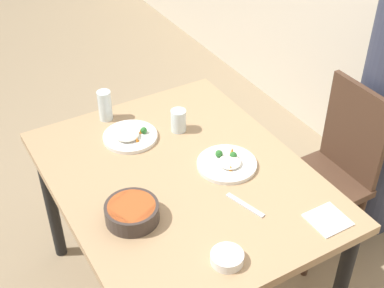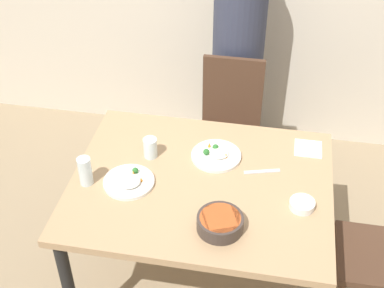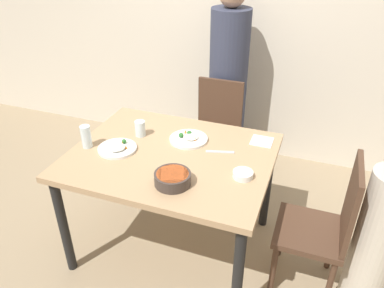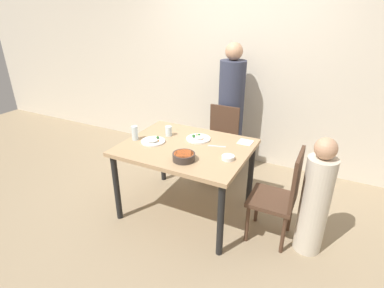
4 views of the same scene
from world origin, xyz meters
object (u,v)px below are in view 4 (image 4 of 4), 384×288
at_px(chair_adult_spot, 220,142).
at_px(person_adult, 231,113).
at_px(plate_rice_adult, 153,141).
at_px(glass_water_tall, 169,131).
at_px(chair_child_spot, 281,195).
at_px(bowl_curry, 184,157).
at_px(person_child, 315,201).

relative_size(chair_adult_spot, person_adult, 0.56).
relative_size(plate_rice_adult, glass_water_tall, 2.31).
bearing_deg(chair_adult_spot, glass_water_tall, -115.15).
bearing_deg(chair_adult_spot, plate_rice_adult, -112.37).
bearing_deg(plate_rice_adult, chair_adult_spot, 67.63).
bearing_deg(chair_child_spot, bowl_curry, -71.49).
bearing_deg(chair_adult_spot, person_adult, 90.00).
height_order(bowl_curry, glass_water_tall, glass_water_tall).
xyz_separation_m(person_child, glass_water_tall, (-1.55, 0.15, 0.32)).
bearing_deg(chair_adult_spot, person_child, -34.77).
bearing_deg(person_child, person_adult, 135.99).
height_order(chair_adult_spot, plate_rice_adult, chair_adult_spot).
bearing_deg(person_child, plate_rice_adult, -177.33).
xyz_separation_m(chair_child_spot, glass_water_tall, (-1.26, 0.15, 0.34)).
bearing_deg(bowl_curry, person_child, 13.99).
bearing_deg(chair_child_spot, glass_water_tall, -96.73).
relative_size(chair_adult_spot, chair_child_spot, 1.00).
bearing_deg(chair_child_spot, chair_adult_spot, -132.31).
bearing_deg(person_child, bowl_curry, -166.01).
distance_m(bowl_curry, glass_water_tall, 0.60).
relative_size(bowl_curry, glass_water_tall, 1.92).
bearing_deg(person_adult, bowl_curry, -86.50).
xyz_separation_m(chair_adult_spot, person_child, (1.22, -0.85, 0.02)).
height_order(bowl_curry, plate_rice_adult, bowl_curry).
height_order(person_child, glass_water_tall, person_child).
distance_m(plate_rice_adult, glass_water_tall, 0.23).
height_order(chair_child_spot, bowl_curry, chair_child_spot).
bearing_deg(plate_rice_adult, chair_child_spot, 3.26).
relative_size(person_child, glass_water_tall, 10.42).
relative_size(chair_adult_spot, glass_water_tall, 8.76).
xyz_separation_m(chair_adult_spot, person_adult, (0.00, 0.33, 0.28)).
height_order(chair_adult_spot, person_child, person_child).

